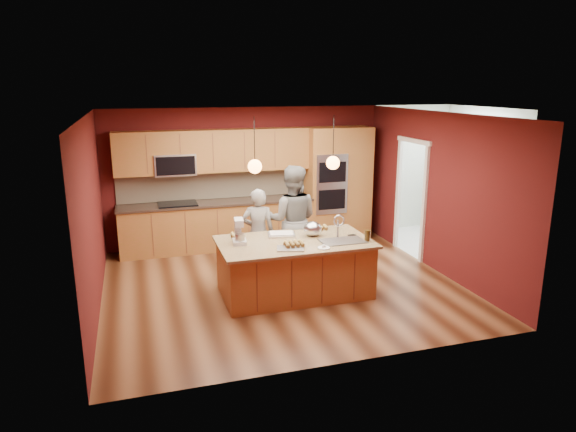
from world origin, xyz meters
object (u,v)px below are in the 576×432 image
object	(u,v)px
person_left	(258,233)
person_right	(292,220)
island	(296,267)
stand_mixer	(239,233)
mixing_bowl	(313,229)

from	to	relation	value
person_left	person_right	xyz separation A→B (m)	(0.59, 0.00, 0.18)
island	person_left	size ratio (longest dim) A/B	1.54
island	person_left	world-z (taller)	person_left
person_right	stand_mixer	world-z (taller)	person_right
island	stand_mixer	distance (m)	1.02
stand_mixer	mixing_bowl	size ratio (longest dim) A/B	1.34
person_left	stand_mixer	xyz separation A→B (m)	(-0.47, -0.78, 0.26)
person_left	mixing_bowl	xyz separation A→B (m)	(0.69, -0.72, 0.21)
mixing_bowl	person_left	bearing A→B (deg)	133.79
mixing_bowl	person_right	bearing A→B (deg)	98.49
person_right	stand_mixer	bearing A→B (deg)	56.60
person_left	person_right	distance (m)	0.61
island	stand_mixer	size ratio (longest dim) A/B	6.14
person_right	person_left	bearing A→B (deg)	20.42
island	person_right	distance (m)	1.05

